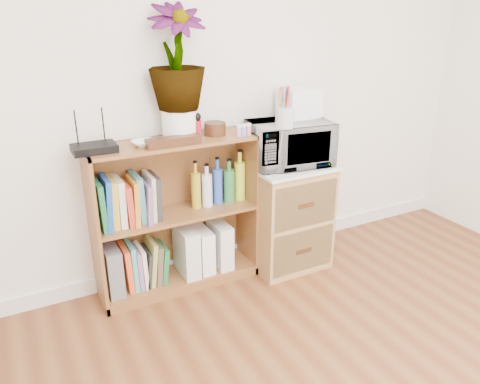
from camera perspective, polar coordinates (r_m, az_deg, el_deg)
skirting_board at (r=3.31m, az=-2.52°, el=-7.58°), size 4.00×0.02×0.10m
bookshelf at (r=2.89m, az=-7.78°, el=-2.93°), size 1.00×0.30×0.95m
wicker_unit at (r=3.18m, az=5.59°, el=-2.88°), size 0.50×0.45×0.70m
microwave at (r=3.00m, az=6.05°, el=5.94°), size 0.54×0.41×0.28m
pen_cup at (r=2.80m, az=5.46°, el=9.03°), size 0.11×0.11×0.12m
small_appliance at (r=3.08m, az=7.19°, el=10.73°), size 0.23×0.19×0.19m
router at (r=2.59m, az=-17.35°, el=5.12°), size 0.23×0.16×0.04m
white_bowl at (r=2.64m, az=-11.68°, el=5.84°), size 0.13×0.13×0.03m
plant_pot at (r=2.74m, az=-7.33°, el=8.21°), size 0.20×0.20×0.17m
potted_plant at (r=2.68m, az=-7.72°, el=15.98°), size 0.32×0.32×0.57m
trinket_box at (r=2.62m, az=-8.09°, el=6.14°), size 0.31×0.08×0.05m
kokeshi_doll at (r=2.72m, az=-5.21°, el=7.52°), size 0.05×0.05×0.11m
wooden_bowl at (r=2.82m, az=-3.08°, el=7.73°), size 0.13×0.13×0.08m
paint_jars at (r=2.80m, az=0.46°, el=7.43°), size 0.11×0.04×0.06m
file_box at (r=2.91m, az=-15.33°, el=-9.05°), size 0.09×0.24×0.30m
magazine_holder_left at (r=3.00m, az=-6.54°, el=-7.13°), size 0.10×0.25×0.31m
magazine_holder_mid at (r=3.05m, az=-4.63°, el=-6.95°), size 0.09×0.23×0.28m
magazine_holder_right at (r=3.09m, az=-2.48°, el=-6.32°), size 0.09×0.24×0.30m
cookbooks at (r=2.75m, az=-13.59°, el=-1.00°), size 0.36×0.20×0.30m
liquor_bottles at (r=2.94m, az=-1.60°, el=1.35°), size 0.45×0.07×0.32m
lower_books at (r=2.95m, az=-11.69°, el=-8.61°), size 0.27×0.19×0.29m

